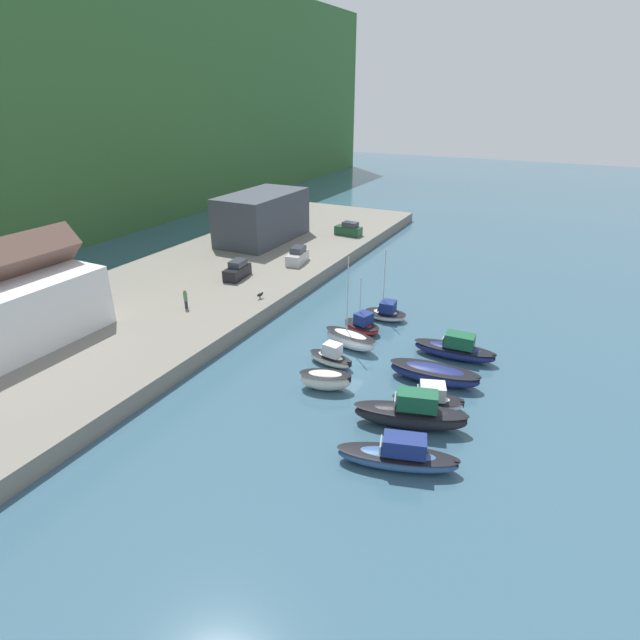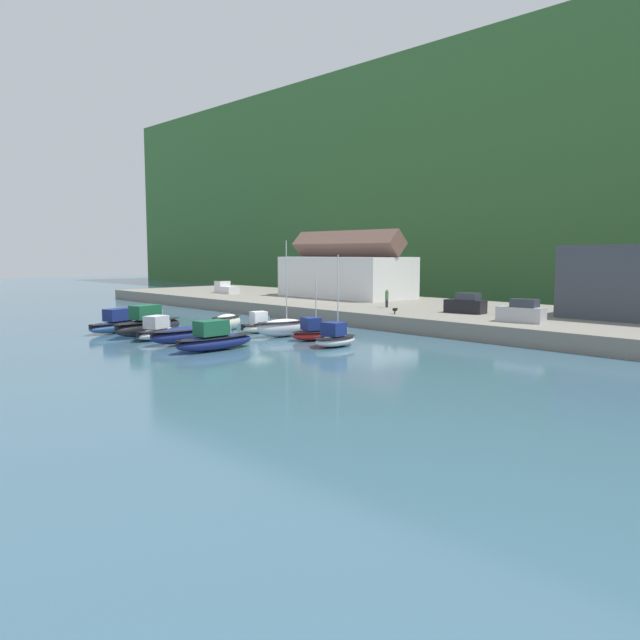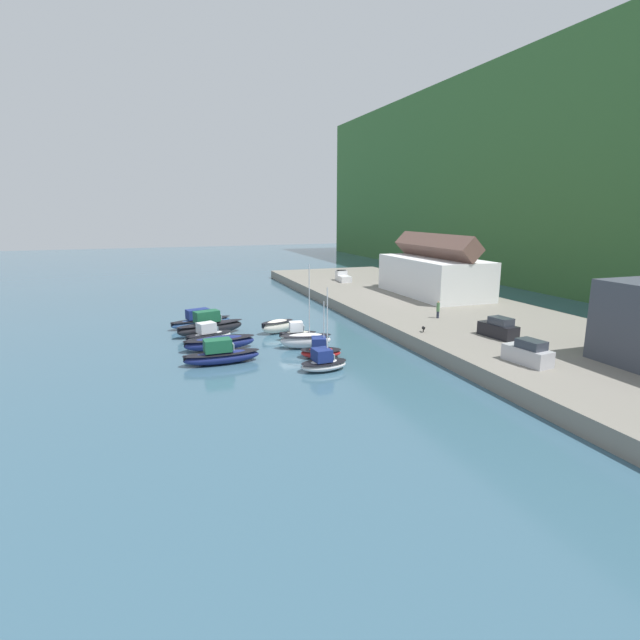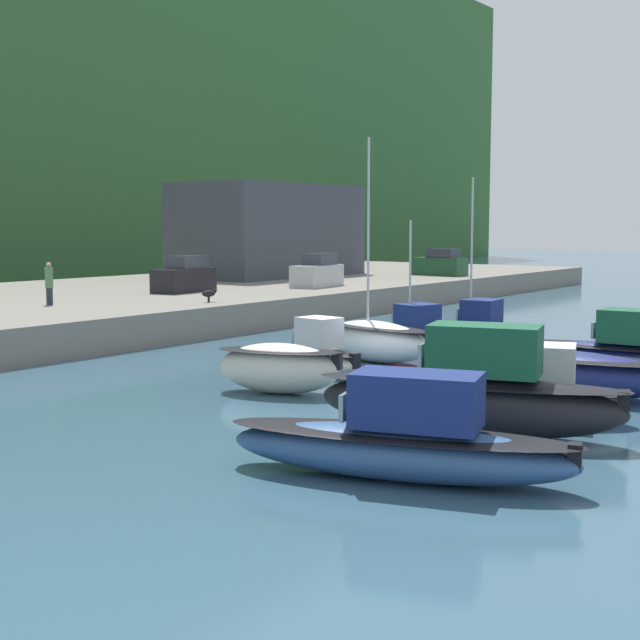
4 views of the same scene
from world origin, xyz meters
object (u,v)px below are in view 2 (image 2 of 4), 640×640
Objects in this scene: moored_boat_3 at (313,332)px; pickup_truck_0 at (225,288)px; moored_boat_2 at (283,327)px; moored_boat_4 at (335,338)px; moored_boat_6 at (148,324)px; moored_boat_9 at (214,339)px; dog_on_quay at (395,310)px; moored_boat_5 at (121,323)px; moored_boat_7 at (158,331)px; moored_boat_1 at (260,325)px; moored_boat_0 at (226,322)px; moored_boat_8 at (188,334)px; parked_car_2 at (522,312)px; parked_car_1 at (466,304)px; person_on_quay at (387,298)px.

moored_boat_3 reaches higher than pickup_truck_0.
pickup_truck_0 is (-37.09, 19.18, 1.48)m from moored_boat_2.
moored_boat_6 is at bearing -159.10° from moored_boat_4.
moored_boat_9 is 8.59× the size of dog_on_quay.
moored_boat_5 is at bearing -162.54° from moored_boat_4.
pickup_truck_0 is at bearing 118.66° from moored_boat_6.
dog_on_quay is at bearing 35.48° from moored_boat_5.
moored_boat_7 is at bearing -120.00° from moored_boat_3.
moored_boat_6 is 1.45× the size of moored_boat_7.
moored_boat_6 is at bearing 150.18° from moored_boat_7.
dog_on_quay is (9.91, 21.93, 1.25)m from moored_boat_7.
moored_boat_1 is at bearing 170.47° from moored_boat_4.
moored_boat_0 is 9.28m from moored_boat_8.
parked_car_2 is at bearing 47.91° from moored_boat_8.
moored_boat_6 is 2.90m from moored_boat_7.
moored_boat_9 reaches higher than moored_boat_7.
moored_boat_2 reaches higher than moored_boat_7.
pickup_truck_0 is at bearing 82.04° from parked_car_1.
moored_boat_4 is at bearing 12.42° from moored_boat_7.
moored_boat_7 reaches higher than moored_boat_0.
moored_boat_7 is at bearing 178.37° from moored_boat_9.
moored_boat_8 is 8.84× the size of dog_on_quay.
moored_boat_4 is 23.41m from moored_boat_5.
moored_boat_9 is at bearing 12.76° from dog_on_quay.
moored_boat_4 reaches higher than moored_boat_6.
moored_boat_5 is 1.88× the size of parked_car_1.
moored_boat_3 is at bearing -109.38° from pickup_truck_0.
moored_boat_4 is 49.15m from pickup_truck_0.
moored_boat_2 reaches higher than moored_boat_9.
moored_boat_4 is 1.77× the size of parked_car_1.
moored_boat_0 is at bearing 115.95° from parked_car_2.
moored_boat_8 is (-10.25, -8.09, 0.03)m from moored_boat_4.
moored_boat_3 is 1.18× the size of pickup_truck_0.
moored_boat_4 is (7.80, -0.76, -0.15)m from moored_boat_2.
person_on_quay is at bearing 86.13° from moored_boat_8.
moored_boat_8 is (6.89, 0.15, -0.32)m from moored_boat_6.
dog_on_quay is (7.17, 12.20, 1.26)m from moored_boat_1.
moored_boat_0 is at bearing 138.66° from moored_boat_9.
moored_boat_0 is 4.09m from moored_boat_1.
moored_boat_3 reaches higher than dog_on_quay.
parked_car_2 reaches higher than person_on_quay.
pickup_truck_0 is 2.28× the size of person_on_quay.
moored_boat_1 is 7.57m from moored_boat_3.
person_on_quay reaches higher than moored_boat_6.
moored_boat_2 is at bearing -158.65° from moored_boat_3.
moored_boat_3 is at bearing 13.00° from moored_boat_5.
parked_car_1 is at bearing 93.60° from moored_boat_3.
moored_boat_7 is at bearing -174.26° from moored_boat_8.
parked_car_2 reaches higher than moored_boat_9.
moored_boat_2 is 1.86× the size of pickup_truck_0.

